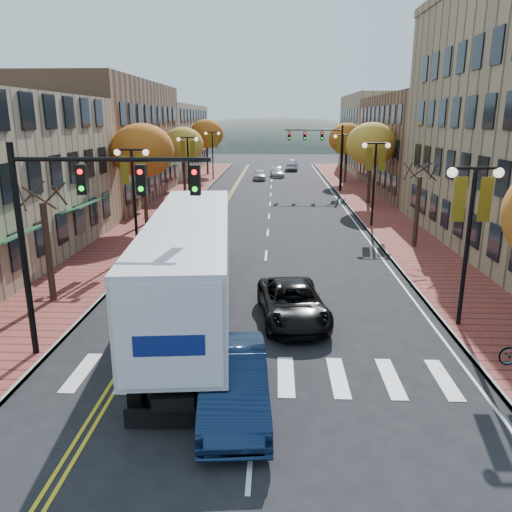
# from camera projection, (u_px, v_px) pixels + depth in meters

# --- Properties ---
(ground) EXTENTS (200.00, 200.00, 0.00)m
(ground) POSITION_uv_depth(u_px,v_px,m) (254.00, 413.00, 13.48)
(ground) COLOR black
(ground) RESTS_ON ground
(sidewalk_left) EXTENTS (4.00, 85.00, 0.15)m
(sidewalk_left) POSITION_uv_depth(u_px,v_px,m) (170.00, 205.00, 45.10)
(sidewalk_left) COLOR brown
(sidewalk_left) RESTS_ON ground
(sidewalk_right) EXTENTS (4.00, 85.00, 0.15)m
(sidewalk_right) POSITION_uv_depth(u_px,v_px,m) (371.00, 207.00, 44.41)
(sidewalk_right) COLOR brown
(sidewalk_right) RESTS_ON ground
(building_left_mid) EXTENTS (12.00, 24.00, 11.00)m
(building_left_mid) POSITION_uv_depth(u_px,v_px,m) (92.00, 142.00, 47.33)
(building_left_mid) COLOR brown
(building_left_mid) RESTS_ON ground
(building_left_far) EXTENTS (12.00, 26.00, 9.50)m
(building_left_far) POSITION_uv_depth(u_px,v_px,m) (154.00, 139.00, 71.60)
(building_left_far) COLOR #9E8966
(building_left_far) RESTS_ON ground
(building_right_mid) EXTENTS (15.00, 24.00, 10.00)m
(building_right_mid) POSITION_uv_depth(u_px,v_px,m) (449.00, 145.00, 51.88)
(building_right_mid) COLOR brown
(building_right_mid) RESTS_ON ground
(building_right_far) EXTENTS (15.00, 20.00, 11.00)m
(building_right_far) POSITION_uv_depth(u_px,v_px,m) (399.00, 134.00, 72.93)
(building_right_far) COLOR #9E8966
(building_right_far) RESTS_ON ground
(tree_left_a) EXTENTS (0.28, 0.28, 4.20)m
(tree_left_a) POSITION_uv_depth(u_px,v_px,m) (48.00, 252.00, 20.92)
(tree_left_a) COLOR #382619
(tree_left_a) RESTS_ON sidewalk_left
(tree_left_b) EXTENTS (4.48, 4.48, 7.21)m
(tree_left_b) POSITION_uv_depth(u_px,v_px,m) (142.00, 151.00, 35.48)
(tree_left_b) COLOR #382619
(tree_left_b) RESTS_ON sidewalk_left
(tree_left_c) EXTENTS (4.16, 4.16, 6.69)m
(tree_left_c) POSITION_uv_depth(u_px,v_px,m) (183.00, 145.00, 50.99)
(tree_left_c) COLOR #382619
(tree_left_c) RESTS_ON sidewalk_left
(tree_left_d) EXTENTS (4.61, 4.61, 7.42)m
(tree_left_d) POSITION_uv_depth(u_px,v_px,m) (207.00, 134.00, 68.18)
(tree_left_d) COLOR #382619
(tree_left_d) RESTS_ON sidewalk_left
(tree_right_b) EXTENTS (0.28, 0.28, 4.20)m
(tree_right_b) POSITION_uv_depth(u_px,v_px,m) (417.00, 212.00, 29.86)
(tree_right_b) COLOR #382619
(tree_right_b) RESTS_ON sidewalk_right
(tree_right_c) EXTENTS (4.48, 4.48, 7.21)m
(tree_right_c) POSITION_uv_depth(u_px,v_px,m) (371.00, 144.00, 44.42)
(tree_right_c) COLOR #382619
(tree_right_c) RESTS_ON sidewalk_right
(tree_right_d) EXTENTS (4.35, 4.35, 7.00)m
(tree_right_d) POSITION_uv_depth(u_px,v_px,m) (347.00, 139.00, 59.87)
(tree_right_d) COLOR #382619
(tree_right_d) RESTS_ON sidewalk_right
(lamp_left_b) EXTENTS (1.96, 0.36, 6.05)m
(lamp_left_b) POSITION_uv_depth(u_px,v_px,m) (133.00, 181.00, 28.02)
(lamp_left_b) COLOR black
(lamp_left_b) RESTS_ON ground
(lamp_left_c) EXTENTS (1.96, 0.36, 6.05)m
(lamp_left_c) POSITION_uv_depth(u_px,v_px,m) (188.00, 157.00, 45.36)
(lamp_left_c) COLOR black
(lamp_left_c) RESTS_ON ground
(lamp_left_d) EXTENTS (1.96, 0.36, 6.05)m
(lamp_left_d) POSITION_uv_depth(u_px,v_px,m) (212.00, 146.00, 62.69)
(lamp_left_d) COLOR black
(lamp_left_d) RESTS_ON ground
(lamp_right_a) EXTENTS (1.96, 0.36, 6.05)m
(lamp_right_a) POSITION_uv_depth(u_px,v_px,m) (470.00, 216.00, 17.82)
(lamp_right_a) COLOR black
(lamp_right_a) RESTS_ON ground
(lamp_right_b) EXTENTS (1.96, 0.36, 6.05)m
(lamp_right_b) POSITION_uv_depth(u_px,v_px,m) (375.00, 168.00, 35.15)
(lamp_right_b) COLOR black
(lamp_right_b) RESTS_ON ground
(lamp_right_c) EXTENTS (1.96, 0.36, 6.05)m
(lamp_right_c) POSITION_uv_depth(u_px,v_px,m) (342.00, 151.00, 52.49)
(lamp_right_c) COLOR black
(lamp_right_c) RESTS_ON ground
(traffic_mast_near) EXTENTS (6.10, 0.35, 7.00)m
(traffic_mast_near) POSITION_uv_depth(u_px,v_px,m) (80.00, 212.00, 15.26)
(traffic_mast_near) COLOR black
(traffic_mast_near) RESTS_ON ground
(traffic_mast_far) EXTENTS (6.10, 0.34, 7.00)m
(traffic_mast_far) POSITION_uv_depth(u_px,v_px,m) (323.00, 145.00, 52.39)
(traffic_mast_far) COLOR black
(traffic_mast_far) RESTS_ON ground
(semi_truck) EXTENTS (4.26, 17.12, 4.23)m
(semi_truck) POSITION_uv_depth(u_px,v_px,m) (193.00, 255.00, 19.69)
(semi_truck) COLOR black
(semi_truck) RESTS_ON ground
(navy_sedan) EXTENTS (2.23, 5.20, 1.67)m
(navy_sedan) POSITION_uv_depth(u_px,v_px,m) (234.00, 382.00, 13.41)
(navy_sedan) COLOR #0D1D37
(navy_sedan) RESTS_ON ground
(black_suv) EXTENTS (3.04, 5.48, 1.45)m
(black_suv) POSITION_uv_depth(u_px,v_px,m) (293.00, 303.00, 19.49)
(black_suv) COLOR black
(black_suv) RESTS_ON ground
(car_far_white) EXTENTS (1.75, 3.94, 1.32)m
(car_far_white) POSITION_uv_depth(u_px,v_px,m) (259.00, 175.00, 64.16)
(car_far_white) COLOR silver
(car_far_white) RESTS_ON ground
(car_far_silver) EXTENTS (2.02, 4.18, 1.17)m
(car_far_silver) POSITION_uv_depth(u_px,v_px,m) (277.00, 173.00, 67.30)
(car_far_silver) COLOR #B5B4BC
(car_far_silver) RESTS_ON ground
(car_far_oncoming) EXTENTS (1.69, 4.82, 1.59)m
(car_far_oncoming) POSITION_uv_depth(u_px,v_px,m) (292.00, 165.00, 75.99)
(car_far_oncoming) COLOR #B8B9C0
(car_far_oncoming) RESTS_ON ground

